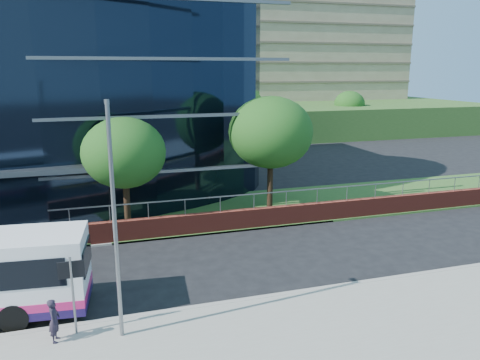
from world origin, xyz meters
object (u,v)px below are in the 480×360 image
object	(u,v)px
pedestrian	(54,320)
tree_dist_e	(246,105)
tree_dist_f	(349,104)
tree_far_d	(271,132)
streetlight_east	(114,216)
tree_far_c	(124,153)
street_sign	(72,279)

from	to	relation	value
pedestrian	tree_dist_e	bearing A→B (deg)	-16.98
tree_dist_e	tree_dist_f	xyz separation A→B (m)	(16.00, 2.00, -0.33)
tree_far_d	streetlight_east	size ratio (longest dim) A/B	0.93
tree_far_c	tree_dist_e	bearing A→B (deg)	61.26
tree_far_c	pedestrian	distance (m)	11.91
street_sign	tree_far_d	size ratio (longest dim) A/B	0.38
street_sign	pedestrian	size ratio (longest dim) A/B	1.85
street_sign	tree_dist_e	world-z (taller)	tree_dist_e
tree_dist_f	tree_far_c	bearing A→B (deg)	-135.00
tree_dist_f	streetlight_east	xyz separation A→B (m)	(-34.00, -44.17, 0.23)
street_sign	tree_far_d	bearing A→B (deg)	45.22
pedestrian	tree_dist_f	bearing A→B (deg)	-30.77
tree_dist_f	pedestrian	xyz separation A→B (m)	(-36.13, -43.90, -3.30)
street_sign	tree_dist_e	size ratio (longest dim) A/B	0.43
street_sign	tree_dist_f	xyz separation A→B (m)	(35.50, 43.59, 2.06)
tree_far_c	tree_far_d	world-z (taller)	tree_far_d
street_sign	tree_far_c	distance (m)	11.14
tree_far_c	tree_dist_f	world-z (taller)	tree_far_c
tree_far_d	tree_dist_e	distance (m)	31.06
tree_dist_e	streetlight_east	distance (m)	45.85
street_sign	tree_dist_e	distance (m)	45.99
tree_far_c	tree_dist_f	size ratio (longest dim) A/B	1.08
tree_dist_f	pedestrian	size ratio (longest dim) A/B	4.00
tree_far_d	tree_dist_f	world-z (taller)	tree_far_d
street_sign	tree_dist_f	world-z (taller)	tree_dist_f
tree_dist_f	streetlight_east	world-z (taller)	streetlight_east
tree_far_c	tree_far_d	xyz separation A→B (m)	(9.00, 1.00, 0.65)
tree_dist_f	tree_far_d	bearing A→B (deg)	-126.87
street_sign	streetlight_east	xyz separation A→B (m)	(1.50, -0.59, 2.29)
street_sign	pedestrian	bearing A→B (deg)	-153.50
tree_dist_f	pedestrian	bearing A→B (deg)	-129.46
street_sign	tree_dist_f	bearing A→B (deg)	50.84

